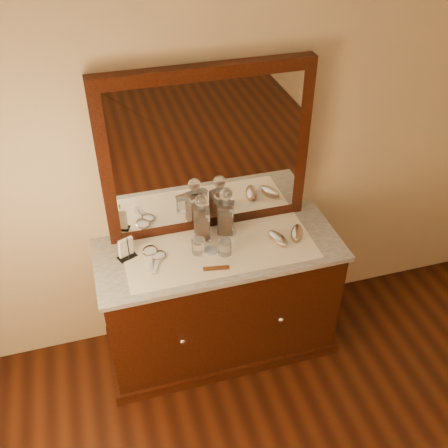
# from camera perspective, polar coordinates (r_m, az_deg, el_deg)

# --- Properties ---
(dresser_cabinet) EXTENTS (1.40, 0.55, 0.82)m
(dresser_cabinet) POSITION_cam_1_polar(r_m,az_deg,el_deg) (3.32, -0.48, -8.47)
(dresser_cabinet) COLOR black
(dresser_cabinet) RESTS_ON floor
(dresser_plinth) EXTENTS (1.46, 0.59, 0.08)m
(dresser_plinth) POSITION_cam_1_polar(r_m,az_deg,el_deg) (3.59, -0.45, -12.58)
(dresser_plinth) COLOR black
(dresser_plinth) RESTS_ON floor
(knob_left) EXTENTS (0.04, 0.04, 0.04)m
(knob_left) POSITION_cam_1_polar(r_m,az_deg,el_deg) (3.06, -4.55, -12.73)
(knob_left) COLOR silver
(knob_left) RESTS_ON dresser_cabinet
(knob_right) EXTENTS (0.04, 0.04, 0.04)m
(knob_right) POSITION_cam_1_polar(r_m,az_deg,el_deg) (3.18, 6.24, -10.38)
(knob_right) COLOR silver
(knob_right) RESTS_ON dresser_cabinet
(marble_top) EXTENTS (1.44, 0.59, 0.03)m
(marble_top) POSITION_cam_1_polar(r_m,az_deg,el_deg) (3.03, -0.53, -2.87)
(marble_top) COLOR silver
(marble_top) RESTS_ON dresser_cabinet
(mirror_frame) EXTENTS (1.20, 0.08, 1.00)m
(mirror_frame) POSITION_cam_1_polar(r_m,az_deg,el_deg) (2.93, -1.89, 7.86)
(mirror_frame) COLOR black
(mirror_frame) RESTS_ON marble_top
(mirror_glass) EXTENTS (1.06, 0.01, 0.86)m
(mirror_glass) POSITION_cam_1_polar(r_m,az_deg,el_deg) (2.90, -1.72, 7.54)
(mirror_glass) COLOR white
(mirror_glass) RESTS_ON marble_top
(lace_runner) EXTENTS (1.10, 0.45, 0.00)m
(lace_runner) POSITION_cam_1_polar(r_m,az_deg,el_deg) (3.00, -0.42, -2.86)
(lace_runner) COLOR white
(lace_runner) RESTS_ON marble_top
(pin_dish) EXTENTS (0.09, 0.09, 0.01)m
(pin_dish) POSITION_cam_1_polar(r_m,az_deg,el_deg) (2.99, -1.46, -2.91)
(pin_dish) COLOR silver
(pin_dish) RESTS_ON lace_runner
(comb) EXTENTS (0.15, 0.05, 0.01)m
(comb) POSITION_cam_1_polar(r_m,az_deg,el_deg) (2.88, -0.86, -4.86)
(comb) COLOR brown
(comb) RESTS_ON lace_runner
(napkin_rack) EXTENTS (0.12, 0.10, 0.16)m
(napkin_rack) POSITION_cam_1_polar(r_m,az_deg,el_deg) (2.97, -10.71, -2.67)
(napkin_rack) COLOR black
(napkin_rack) RESTS_ON marble_top
(decanter_left) EXTENTS (0.11, 0.11, 0.30)m
(decanter_left) POSITION_cam_1_polar(r_m,az_deg,el_deg) (3.02, -2.44, 0.27)
(decanter_left) COLOR brown
(decanter_left) RESTS_ON lace_runner
(decanter_right) EXTENTS (0.12, 0.12, 0.31)m
(decanter_right) POSITION_cam_1_polar(r_m,az_deg,el_deg) (3.06, 0.22, 0.95)
(decanter_right) COLOR brown
(decanter_right) RESTS_ON lace_runner
(brush_near) EXTENTS (0.12, 0.17, 0.04)m
(brush_near) POSITION_cam_1_polar(r_m,az_deg,el_deg) (3.06, 5.95, -1.65)
(brush_near) COLOR #A17F63
(brush_near) RESTS_ON lace_runner
(brush_far) EXTENTS (0.13, 0.17, 0.04)m
(brush_far) POSITION_cam_1_polar(r_m,az_deg,el_deg) (3.11, 8.02, -1.00)
(brush_far) COLOR #A17F63
(brush_far) RESTS_ON lace_runner
(hand_mirror_outer) EXTENTS (0.10, 0.23, 0.02)m
(hand_mirror_outer) POSITION_cam_1_polar(r_m,az_deg,el_deg) (2.99, -8.12, -3.19)
(hand_mirror_outer) COLOR silver
(hand_mirror_outer) RESTS_ON lace_runner
(hand_mirror_inner) EXTENTS (0.12, 0.20, 0.02)m
(hand_mirror_inner) POSITION_cam_1_polar(r_m,az_deg,el_deg) (2.96, -7.20, -3.69)
(hand_mirror_inner) COLOR silver
(hand_mirror_inner) RESTS_ON lace_runner
(tumblers) EXTENTS (0.22, 0.13, 0.09)m
(tumblers) POSITION_cam_1_polar(r_m,az_deg,el_deg) (2.95, -1.38, -2.51)
(tumblers) COLOR white
(tumblers) RESTS_ON lace_runner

